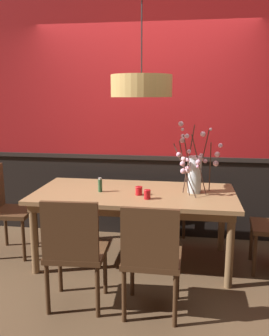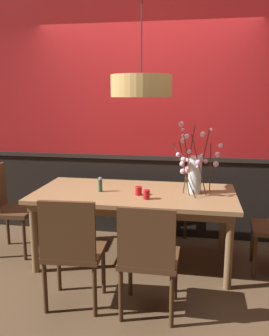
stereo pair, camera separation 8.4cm
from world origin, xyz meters
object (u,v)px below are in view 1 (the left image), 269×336
at_px(dining_table, 134,199).
at_px(chair_far_side_right, 168,191).
at_px(vase_with_blossoms, 194,171).
at_px(candle_holder_nearer_center, 147,194).
at_px(pendant_lamp, 141,86).
at_px(chair_near_side_left, 74,248).
at_px(chair_near_side_right, 151,254).
at_px(candle_holder_nearer_edge, 139,191).
at_px(chair_head_west_end, 5,205).
at_px(condiment_bottle, 100,185).

height_order(dining_table, chair_far_side_right, chair_far_side_right).
bearing_deg(vase_with_blossoms, chair_far_side_right, 109.44).
bearing_deg(candle_holder_nearer_center, chair_far_side_right, 83.52).
bearing_deg(pendant_lamp, chair_near_side_left, -114.82).
relative_size(chair_far_side_right, candle_holder_nearer_center, 10.44).
height_order(dining_table, pendant_lamp, pendant_lamp).
xyz_separation_m(chair_far_side_right, chair_near_side_left, (-0.63, -1.83, -0.00)).
relative_size(chair_near_side_right, candle_holder_nearer_center, 10.40).
distance_m(candle_holder_nearer_edge, pendant_lamp, 1.00).
height_order(chair_head_west_end, condiment_bottle, chair_head_west_end).
xyz_separation_m(chair_far_side_right, candle_holder_nearer_edge, (-0.23, -1.02, 0.26)).
bearing_deg(dining_table, pendant_lamp, -20.08).
relative_size(chair_near_side_left, condiment_bottle, 6.39).
distance_m(chair_near_side_left, condiment_bottle, 0.91).
distance_m(chair_far_side_right, candle_holder_nearer_edge, 1.08).
distance_m(chair_far_side_right, chair_near_side_right, 1.83).
height_order(chair_far_side_right, condiment_bottle, chair_far_side_right).
height_order(dining_table, vase_with_blossoms, vase_with_blossoms).
xyz_separation_m(dining_table, chair_near_side_left, (-0.34, -0.91, -0.14)).
bearing_deg(condiment_bottle, chair_near_side_right, -54.96).
distance_m(candle_holder_nearer_center, condiment_bottle, 0.53).
bearing_deg(pendant_lamp, candle_holder_nearer_edge, -97.54).
bearing_deg(chair_head_west_end, dining_table, 0.47).
bearing_deg(dining_table, vase_with_blossoms, 5.19).
bearing_deg(candle_holder_nearer_edge, dining_table, 118.76).
relative_size(chair_far_side_right, condiment_bottle, 6.32).
bearing_deg(chair_near_side_left, dining_table, 69.55).
bearing_deg(pendant_lamp, chair_near_side_right, -77.53).
distance_m(candle_holder_nearer_center, pendant_lamp, 1.02).
bearing_deg(chair_near_side_left, chair_near_side_right, -0.23).
xyz_separation_m(chair_near_side_left, candle_holder_nearer_edge, (0.40, 0.81, 0.26)).
xyz_separation_m(chair_head_west_end, candle_holder_nearer_edge, (1.46, -0.10, 0.25)).
distance_m(dining_table, condiment_bottle, 0.37).
distance_m(dining_table, chair_head_west_end, 1.40).
bearing_deg(candle_holder_nearer_edge, chair_near_side_right, -75.59).
distance_m(chair_near_side_right, pendant_lamp, 1.56).
relative_size(chair_far_side_right, pendant_lamp, 0.71).
distance_m(chair_head_west_end, chair_near_side_right, 1.90).
height_order(dining_table, condiment_bottle, condiment_bottle).
relative_size(vase_with_blossoms, candle_holder_nearer_edge, 8.41).
bearing_deg(condiment_bottle, chair_head_west_end, 177.88).
bearing_deg(condiment_bottle, candle_holder_nearer_center, -20.25).
height_order(chair_near_side_left, candle_holder_nearer_edge, chair_near_side_left).
distance_m(chair_near_side_left, vase_with_blossoms, 1.41).
xyz_separation_m(dining_table, condiment_bottle, (-0.34, -0.05, 0.15)).
distance_m(vase_with_blossoms, candle_holder_nearer_center, 0.55).
xyz_separation_m(chair_near_side_left, condiment_bottle, (0.00, 0.86, 0.29)).
distance_m(candle_holder_nearer_edge, condiment_bottle, 0.40).
bearing_deg(condiment_bottle, chair_far_side_right, 56.94).
relative_size(dining_table, chair_head_west_end, 2.07).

